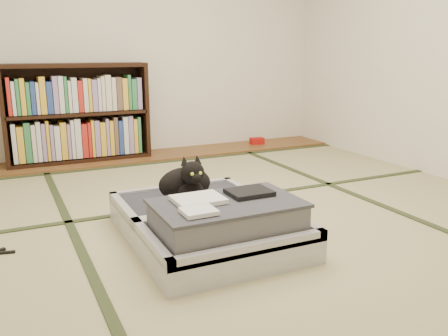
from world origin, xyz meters
name	(u,v)px	position (x,y,z in m)	size (l,w,h in m)	color
floor	(241,219)	(0.00, 0.00, 0.00)	(4.50, 4.50, 0.00)	tan
wood_strip	(149,156)	(0.00, 2.00, 0.01)	(4.00, 0.50, 0.02)	brown
red_item	(257,141)	(1.26, 2.03, 0.06)	(0.15, 0.09, 0.07)	#A9100D
tatami_borders	(209,197)	(0.00, 0.49, 0.00)	(4.00, 4.50, 0.01)	#2D381E
bookcase	(78,115)	(-0.65, 2.07, 0.45)	(1.31, 0.30, 0.92)	black
suitcase	(209,222)	(-0.33, -0.26, 0.12)	(0.84, 1.12, 0.33)	silver
cat	(187,183)	(-0.35, 0.03, 0.27)	(0.37, 0.38, 0.30)	black
cable_coil	(213,194)	(-0.17, 0.06, 0.17)	(0.12, 0.12, 0.03)	white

